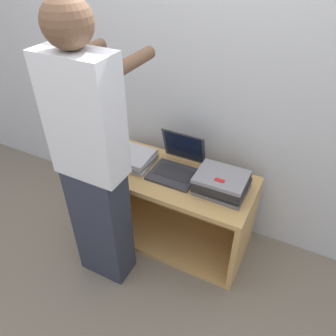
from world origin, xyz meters
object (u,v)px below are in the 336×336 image
Objects in this scene: laptop_open at (177,165)px; laptop_stack_right at (222,183)px; person at (93,165)px; laptop_stack_left at (131,158)px.

laptop_stack_right is at bearing -9.43° from laptop_open.
person reaches higher than laptop_stack_right.
laptop_stack_right is at bearing -0.63° from laptop_stack_left.
laptop_open is 0.35m from laptop_stack_right.
laptop_stack_right is 0.82m from person.
laptop_open is 0.64m from person.
laptop_stack_left is at bearing -171.79° from laptop_open.
laptop_stack_right reaches higher than laptop_stack_left.
person is (0.06, -0.46, 0.26)m from laptop_stack_left.
laptop_stack_left is 0.69m from laptop_stack_right.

